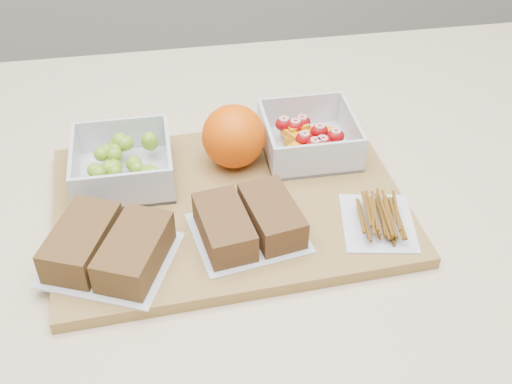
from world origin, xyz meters
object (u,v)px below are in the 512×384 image
at_px(orange, 234,136).
at_px(sandwich_bag_left, 108,247).
at_px(sandwich_bag_center, 248,222).
at_px(fruit_container, 309,138).
at_px(pretzel_bag, 379,216).
at_px(cutting_board, 229,204).
at_px(grape_container, 124,163).

relative_size(orange, sandwich_bag_left, 0.49).
relative_size(sandwich_bag_left, sandwich_bag_center, 1.20).
distance_m(fruit_container, pretzel_bag, 0.16).
bearing_deg(fruit_container, cutting_board, -145.18).
height_order(sandwich_bag_center, pretzel_bag, sandwich_bag_center).
distance_m(grape_container, sandwich_bag_center, 0.19).
bearing_deg(grape_container, fruit_container, 4.18).
bearing_deg(pretzel_bag, sandwich_bag_left, -178.47).
bearing_deg(orange, sandwich_bag_center, -91.36).
relative_size(cutting_board, fruit_container, 3.52).
bearing_deg(grape_container, sandwich_bag_left, -97.41).
height_order(cutting_board, fruit_container, fruit_container).
height_order(cutting_board, pretzel_bag, pretzel_bag).
bearing_deg(pretzel_bag, fruit_container, 107.10).
distance_m(sandwich_bag_left, sandwich_bag_center, 0.16).
bearing_deg(sandwich_bag_center, fruit_container, 54.54).
relative_size(sandwich_bag_center, pretzel_bag, 1.24).
distance_m(grape_container, pretzel_bag, 0.32).
distance_m(grape_container, sandwich_bag_left, 0.15).
bearing_deg(cutting_board, orange, 73.71).
xyz_separation_m(orange, sandwich_bag_center, (-0.00, -0.14, -0.02)).
bearing_deg(sandwich_bag_center, sandwich_bag_left, -174.06).
relative_size(grape_container, sandwich_bag_left, 0.72).
distance_m(orange, sandwich_bag_left, 0.22).
xyz_separation_m(grape_container, sandwich_bag_center, (0.14, -0.13, -0.00)).
xyz_separation_m(cutting_board, orange, (0.02, 0.07, 0.05)).
bearing_deg(sandwich_bag_left, grape_container, 82.59).
distance_m(fruit_container, sandwich_bag_center, 0.18).
bearing_deg(cutting_board, fruit_container, 31.81).
relative_size(orange, pretzel_bag, 0.72).
height_order(cutting_board, sandwich_bag_center, sandwich_bag_center).
distance_m(sandwich_bag_left, pretzel_bag, 0.31).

